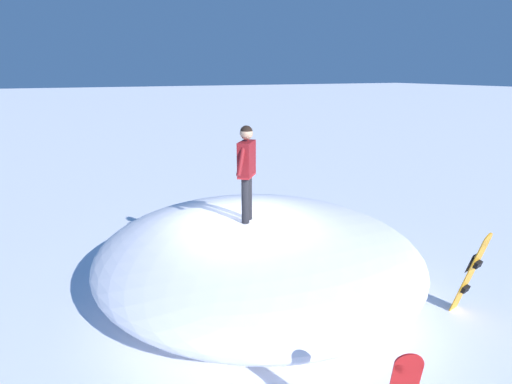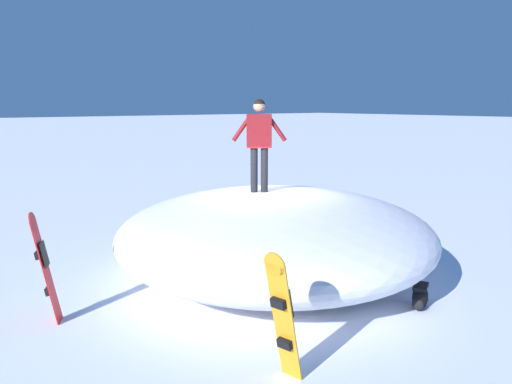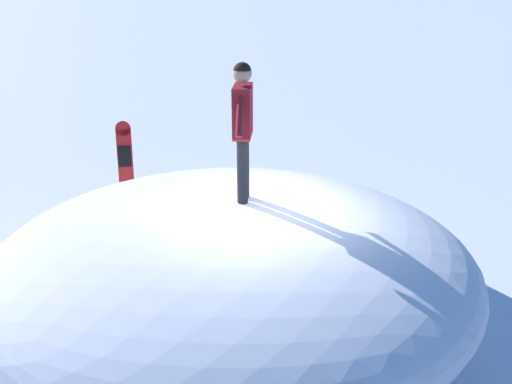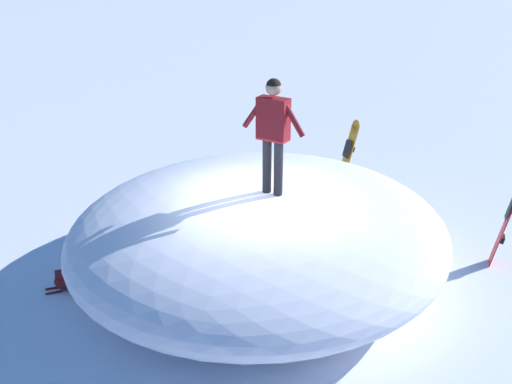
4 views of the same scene
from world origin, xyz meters
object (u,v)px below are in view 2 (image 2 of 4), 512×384
object	(u,v)px
snowboard_primary_upright	(282,315)
backpack_near	(376,238)
snowboarder_standing	(259,136)
snowboard_secondary_upright	(45,266)
backpack_far	(420,296)

from	to	relation	value
snowboard_primary_upright	backpack_near	distance (m)	6.44
snowboarder_standing	backpack_near	world-z (taller)	snowboarder_standing
snowboard_secondary_upright	backpack_far	size ratio (longest dim) A/B	2.53
snowboard_primary_upright	snowboard_secondary_upright	xyz separation A→B (m)	(3.45, 1.76, 0.03)
snowboard_primary_upright	backpack_far	size ratio (longest dim) A/B	2.45
backpack_far	backpack_near	bearing A→B (deg)	-40.06
snowboard_primary_upright	snowboard_secondary_upright	size ratio (longest dim) A/B	0.97
snowboarder_standing	backpack_near	distance (m)	4.17
snowboarder_standing	snowboard_secondary_upright	world-z (taller)	snowboarder_standing
snowboard_secondary_upright	snowboard_primary_upright	bearing A→B (deg)	-152.97
snowboarder_standing	backpack_far	distance (m)	4.07
snowboard_primary_upright	backpack_far	bearing A→B (deg)	-84.54
snowboard_secondary_upright	backpack_far	bearing A→B (deg)	-122.27
snowboarder_standing	snowboard_secondary_upright	distance (m)	4.41
snowboard_secondary_upright	backpack_near	distance (m)	7.39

